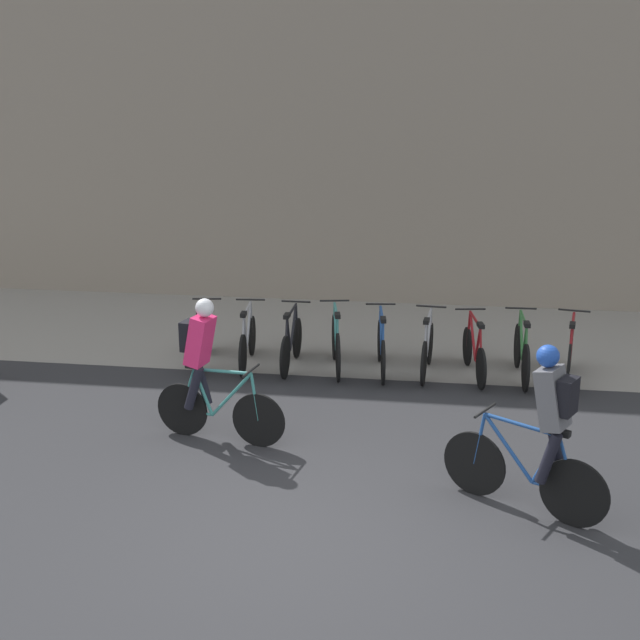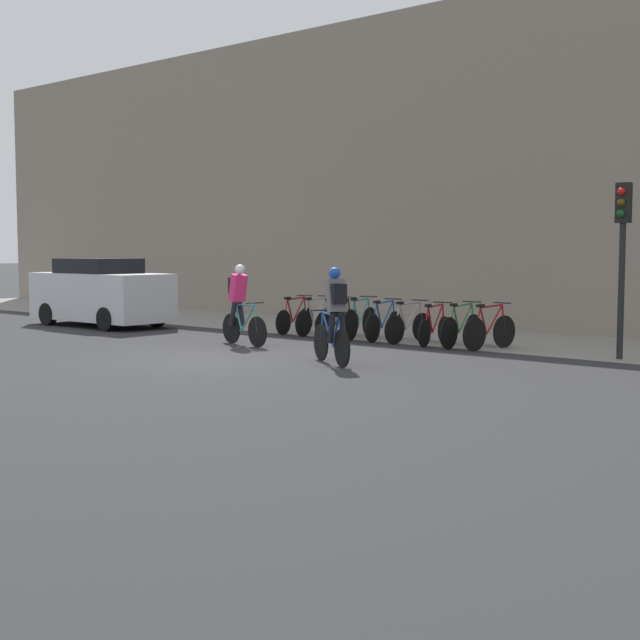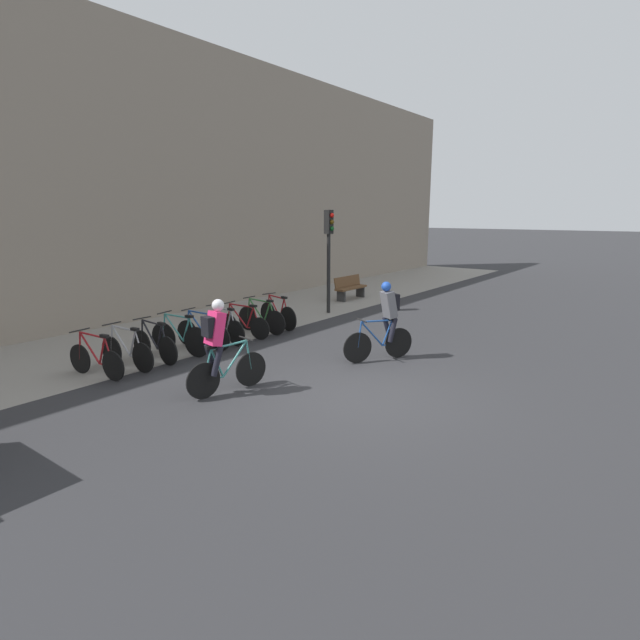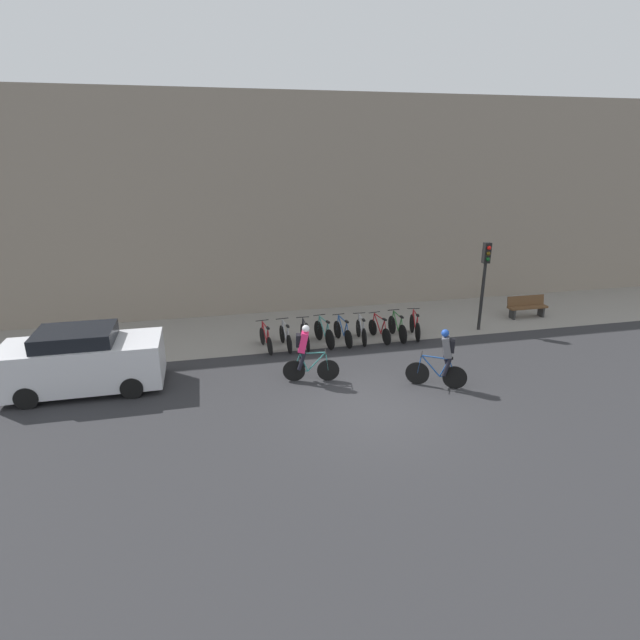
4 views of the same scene
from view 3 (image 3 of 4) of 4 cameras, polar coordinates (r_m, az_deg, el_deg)
ground at (r=9.25m, az=4.58°, el=-8.63°), size 200.00×200.00×0.00m
kerb_strip at (r=13.90m, az=-19.60°, el=-2.19°), size 44.00×4.50×0.01m
building_facade at (r=15.75m, az=-26.09°, el=14.92°), size 44.00×0.60×8.73m
cyclist_pink at (r=9.20m, az=-11.50°, el=-2.76°), size 1.67×0.55×1.78m
cyclist_grey at (r=11.29m, az=7.52°, el=0.14°), size 1.56×0.89×1.79m
parked_bike_0 at (r=11.08m, az=-24.22°, el=-4.07°), size 0.46×1.63×0.94m
parked_bike_1 at (r=11.41m, az=-21.21°, el=-3.34°), size 0.46×1.66×0.96m
parked_bike_2 at (r=11.77m, az=-18.38°, el=-2.67°), size 0.46×1.63×0.96m
parked_bike_3 at (r=12.15m, az=-15.72°, el=-1.92°), size 0.48×1.70×0.99m
parked_bike_4 at (r=12.57m, az=-13.22°, el=-1.43°), size 0.46×1.69×0.96m
parked_bike_5 at (r=13.01m, az=-10.91°, el=-0.88°), size 0.46×1.62×0.96m
parked_bike_6 at (r=13.47m, az=-8.72°, el=-0.41°), size 0.46×1.63×0.93m
parked_bike_7 at (r=13.94m, az=-6.71°, el=0.18°), size 0.46×1.72×0.98m
parked_bike_8 at (r=14.44m, az=-4.84°, el=0.65°), size 0.47×1.63×0.98m
traffic_light_pole at (r=16.41m, az=1.03°, el=8.89°), size 0.26×0.30×3.37m
bench at (r=19.33m, az=3.44°, el=3.77°), size 1.67×0.44×0.89m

